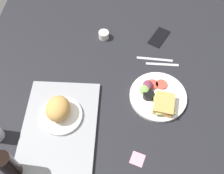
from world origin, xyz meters
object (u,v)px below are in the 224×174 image
at_px(bread_plate_near, 59,111).
at_px(serving_tray, 60,125).
at_px(plate_with_salad, 157,96).
at_px(espresso_cup, 104,35).
at_px(knife, 155,59).
at_px(soda_bottle, 9,166).
at_px(fork, 162,64).
at_px(sticky_note, 137,159).
at_px(cell_phone, 159,37).

bearing_deg(bread_plate_near, serving_tray, -173.10).
bearing_deg(plate_with_salad, serving_tray, 113.91).
xyz_separation_m(espresso_cup, knife, (-0.13, -0.29, -0.02)).
bearing_deg(soda_bottle, knife, -40.39).
relative_size(fork, sticky_note, 3.04).
bearing_deg(soda_bottle, cell_phone, -35.37).
relative_size(espresso_cup, knife, 0.29).
relative_size(knife, cell_phone, 1.32).
bearing_deg(plate_with_salad, sticky_note, 166.05).
relative_size(serving_tray, soda_bottle, 2.44).
xyz_separation_m(bread_plate_near, plate_with_salad, (0.15, -0.44, -0.04)).
bearing_deg(sticky_note, cell_phone, -6.58).
xyz_separation_m(serving_tray, bread_plate_near, (0.05, 0.01, 0.05)).
xyz_separation_m(fork, sticky_note, (-0.51, 0.10, -0.00)).
xyz_separation_m(plate_with_salad, knife, (0.24, 0.02, -0.02)).
bearing_deg(sticky_note, bread_plate_near, 66.00).
relative_size(bread_plate_near, soda_bottle, 1.04).
xyz_separation_m(bread_plate_near, knife, (0.38, -0.42, -0.05)).
bearing_deg(serving_tray, fork, -48.93).
distance_m(serving_tray, knife, 0.60).
bearing_deg(sticky_note, fork, -11.06).
bearing_deg(sticky_note, soda_bottle, 102.36).
bearing_deg(soda_bottle, serving_tray, -31.53).
distance_m(soda_bottle, knife, 0.86).
xyz_separation_m(serving_tray, soda_bottle, (-0.22, 0.14, 0.08)).
bearing_deg(serving_tray, cell_phone, -36.74).
relative_size(cell_phone, sticky_note, 2.57).
bearing_deg(bread_plate_near, fork, -52.79).
bearing_deg(bread_plate_near, cell_phone, -39.42).
relative_size(serving_tray, sticky_note, 8.04).
relative_size(soda_bottle, fork, 1.08).
xyz_separation_m(serving_tray, espresso_cup, (0.55, -0.13, 0.01)).
bearing_deg(fork, cell_phone, -86.22).
relative_size(soda_bottle, espresso_cup, 3.29).
height_order(knife, sticky_note, knife).
height_order(plate_with_salad, espresso_cup, plate_with_salad).
relative_size(plate_with_salad, knife, 1.44).
bearing_deg(plate_with_salad, knife, 3.82).
bearing_deg(soda_bottle, bread_plate_near, -25.91).
xyz_separation_m(bread_plate_near, fork, (0.35, -0.46, -0.05)).
bearing_deg(serving_tray, knife, -44.25).
bearing_deg(knife, bread_plate_near, 42.59).
distance_m(plate_with_salad, soda_bottle, 0.71).
bearing_deg(fork, espresso_cup, -27.59).
distance_m(plate_with_salad, cell_phone, 0.40).
relative_size(serving_tray, cell_phone, 3.13).
xyz_separation_m(knife, cell_phone, (0.16, -0.02, 0.00)).
height_order(soda_bottle, sticky_note, soda_bottle).
bearing_deg(fork, soda_bottle, 44.15).
bearing_deg(plate_with_salad, bread_plate_near, 108.30).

